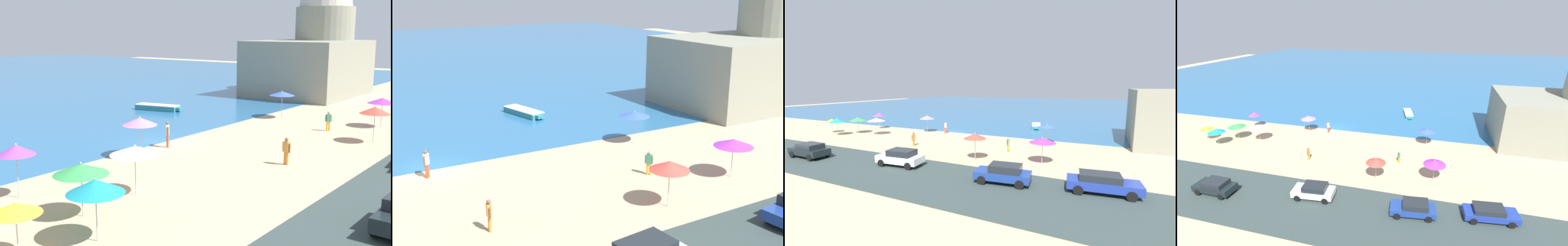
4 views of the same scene
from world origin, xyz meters
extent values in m
plane|color=tan|center=(0.00, 0.00, 0.00)|extent=(160.00, 160.00, 0.00)
cylinder|color=#B2B2B7|center=(15.92, -10.49, 1.02)|extent=(0.05, 0.05, 2.04)
cone|color=purple|center=(15.92, -10.49, 2.21)|extent=(2.41, 2.41, 0.46)
sphere|color=silver|center=(15.92, -10.49, 2.47)|extent=(0.08, 0.08, 0.08)
cylinder|color=#B2B2B7|center=(-3.55, -1.58, 1.06)|extent=(0.05, 0.05, 2.13)
cone|color=pink|center=(-3.55, -1.58, 2.32)|extent=(2.21, 2.21, 0.48)
sphere|color=silver|center=(-3.55, -1.58, 2.59)|extent=(0.08, 0.08, 0.08)
cylinder|color=#B2B2B7|center=(-8.90, -6.48, 1.04)|extent=(0.05, 0.05, 2.07)
cone|color=silver|center=(-8.90, -6.48, 2.24)|extent=(2.47, 2.47, 0.43)
sphere|color=silver|center=(-8.90, -6.48, 2.49)|extent=(0.08, 0.08, 0.08)
cylinder|color=#B2B2B7|center=(-13.67, -9.15, 0.98)|extent=(0.05, 0.05, 1.97)
cone|color=teal|center=(-13.67, -9.15, 2.19)|extent=(2.26, 2.26, 0.55)
sphere|color=silver|center=(-13.67, -9.15, 2.49)|extent=(0.08, 0.08, 0.08)
cylinder|color=#B2B2B7|center=(-16.39, -8.09, 0.86)|extent=(0.05, 0.05, 1.72)
cone|color=yellow|center=(-16.39, -8.09, 1.87)|extent=(1.86, 1.86, 0.40)
sphere|color=silver|center=(-16.39, -8.09, 2.10)|extent=(0.08, 0.08, 0.08)
cylinder|color=#B2B2B7|center=(9.78, -11.89, 1.07)|extent=(0.05, 0.05, 2.14)
cone|color=#D74437|center=(9.78, -11.89, 2.34)|extent=(2.16, 2.16, 0.51)
sphere|color=silver|center=(9.78, -11.89, 2.63)|extent=(0.08, 0.08, 0.08)
cylinder|color=#B2B2B7|center=(14.62, -1.88, 1.06)|extent=(0.05, 0.05, 2.13)
cone|color=blue|center=(14.62, -1.88, 2.27)|extent=(2.30, 2.30, 0.37)
sphere|color=silver|center=(14.62, -1.88, 2.48)|extent=(0.08, 0.08, 0.08)
cylinder|color=#B2B2B7|center=(-12.71, -2.34, 1.09)|extent=(0.05, 0.05, 2.17)
cone|color=purple|center=(-12.71, -2.34, 2.37)|extent=(1.85, 1.85, 0.50)
sphere|color=silver|center=(-12.71, -2.34, 2.65)|extent=(0.08, 0.08, 0.08)
cylinder|color=#B2B2B7|center=(-12.38, -6.71, 0.98)|extent=(0.05, 0.05, 1.95)
cone|color=green|center=(-12.38, -6.71, 2.14)|extent=(2.42, 2.42, 0.47)
sphere|color=silver|center=(-12.38, -6.71, 2.40)|extent=(0.08, 0.08, 0.08)
cylinder|color=orange|center=(11.61, -7.60, 0.38)|extent=(0.14, 0.14, 0.75)
cylinder|color=orange|center=(11.73, -7.74, 0.38)|extent=(0.14, 0.14, 0.75)
cube|color=#388262|center=(11.67, -7.67, 1.05)|extent=(0.40, 0.42, 0.60)
sphere|color=tan|center=(11.67, -7.67, 1.48)|extent=(0.22, 0.22, 0.22)
cylinder|color=tan|center=(11.52, -7.48, 1.00)|extent=(0.09, 0.09, 0.54)
cylinder|color=tan|center=(11.82, -7.86, 1.00)|extent=(0.09, 0.09, 0.54)
cylinder|color=orange|center=(0.57, -9.66, 0.40)|extent=(0.14, 0.14, 0.79)
cylinder|color=orange|center=(0.54, -9.84, 0.40)|extent=(0.14, 0.14, 0.79)
cube|color=orange|center=(0.55, -9.75, 1.10)|extent=(0.27, 0.39, 0.63)
sphere|color=brown|center=(0.55, -9.75, 1.55)|extent=(0.22, 0.22, 0.22)
cylinder|color=brown|center=(0.59, -9.51, 1.05)|extent=(0.09, 0.09, 0.56)
cylinder|color=brown|center=(0.52, -9.99, 1.05)|extent=(0.09, 0.09, 0.56)
cylinder|color=#D64520|center=(-0.43, -1.13, 0.43)|extent=(0.14, 0.14, 0.87)
cylinder|color=#D64520|center=(-0.55, -1.26, 0.43)|extent=(0.14, 0.14, 0.87)
cube|color=beige|center=(-0.49, -1.20, 1.21)|extent=(0.40, 0.42, 0.69)
sphere|color=brown|center=(-0.49, -1.20, 1.69)|extent=(0.22, 0.22, 0.22)
cylinder|color=brown|center=(-0.33, -1.02, 1.16)|extent=(0.09, 0.09, 0.62)
cylinder|color=brown|center=(-0.65, -1.38, 1.16)|extent=(0.09, 0.09, 0.62)
cylinder|color=black|center=(-6.79, -17.45, 0.38)|extent=(0.64, 0.23, 0.64)
cube|color=teal|center=(10.59, 9.89, 0.29)|extent=(2.35, 4.63, 0.48)
cube|color=teal|center=(11.17, 7.54, 0.34)|extent=(0.83, 0.61, 0.29)
cube|color=silver|center=(10.59, 9.89, 0.57)|extent=(2.43, 4.65, 0.08)
cube|color=gray|center=(31.22, 3.43, 3.34)|extent=(14.74, 11.43, 6.68)
cylinder|color=gray|center=(35.64, 3.43, 5.42)|extent=(7.44, 7.44, 10.84)
sphere|color=#BCB3A6|center=(35.64, 3.43, 10.84)|extent=(6.69, 6.69, 6.69)
camera|label=1|loc=(-25.26, -23.02, 8.00)|focal=45.00mm
camera|label=2|loc=(-6.09, -30.66, 11.46)|focal=45.00mm
camera|label=3|loc=(20.71, -33.87, 7.14)|focal=24.00mm
camera|label=4|loc=(15.61, -35.77, 16.46)|focal=24.00mm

